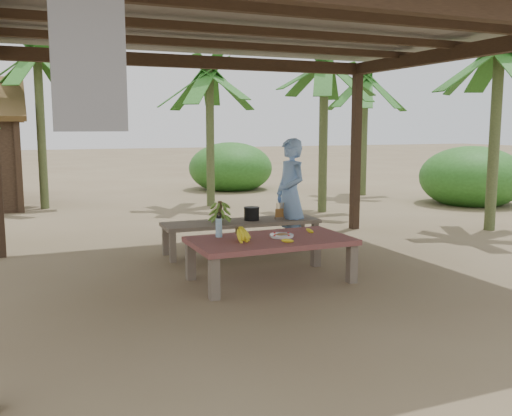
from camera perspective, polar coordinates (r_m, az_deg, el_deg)
name	(u,v)px	position (r m, az deg, el deg)	size (l,w,h in m)	color
ground	(257,277)	(6.76, 0.12, -6.89)	(80.00, 80.00, 0.00)	brown
pavilion	(257,33)	(6.59, 0.06, 17.09)	(6.60, 5.60, 2.95)	black
work_table	(270,244)	(6.48, 1.46, -3.60)	(1.80, 1.00, 0.50)	brown
bench	(242,225)	(7.96, -1.46, -1.68)	(2.22, 0.68, 0.45)	brown
ripe_banana_bunch	(237,234)	(6.29, -1.93, -2.57)	(0.28, 0.24, 0.17)	yellow
plate	(282,236)	(6.52, 2.57, -2.78)	(0.28, 0.28, 0.04)	white
loose_banana_front	(287,241)	(6.23, 3.17, -3.28)	(0.04, 0.15, 0.04)	yellow
loose_banana_side	(310,231)	(6.84, 5.39, -2.27)	(0.04, 0.14, 0.04)	yellow
water_flask	(219,227)	(6.53, -3.74, -1.88)	(0.08, 0.08, 0.29)	#43A0D2
green_banana_stalk	(220,211)	(7.83, -3.62, -0.31)	(0.27, 0.27, 0.31)	#598C2D
cooking_pot	(252,214)	(7.98, -0.44, -0.60)	(0.21, 0.21, 0.18)	black
skewer_rack	(280,211)	(8.09, 2.44, -0.28)	(0.18, 0.08, 0.24)	#A57F47
woman	(290,194)	(8.14, 3.46, 1.37)	(0.58, 0.38, 1.59)	#739CDA
banana_plant_ne	(324,75)	(11.82, 6.84, 13.06)	(1.80, 1.80, 3.27)	#596638
banana_plant_n	(210,84)	(12.66, -4.67, 12.28)	(1.80, 1.80, 3.16)	#596638
banana_plant_nw	(37,64)	(13.05, -21.01, 13.25)	(1.80, 1.80, 3.53)	#596638
banana_plant_e	(499,64)	(10.45, 23.12, 13.07)	(1.80, 1.80, 3.26)	#596638
banana_plant_far	(365,88)	(14.88, 10.85, 11.66)	(1.80, 1.80, 3.19)	#596638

